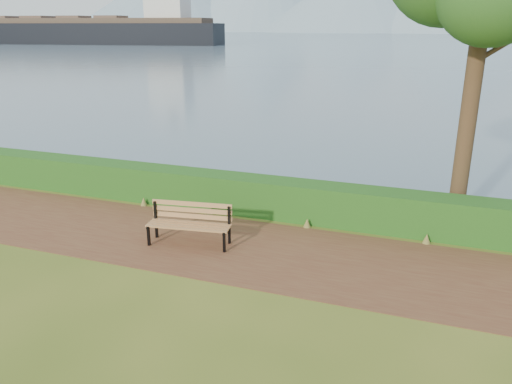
% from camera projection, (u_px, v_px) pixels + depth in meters
% --- Properties ---
extents(ground, '(140.00, 140.00, 0.00)m').
position_uv_depth(ground, '(217.00, 251.00, 11.42)').
color(ground, '#485B1A').
rests_on(ground, ground).
extents(path, '(40.00, 3.40, 0.01)m').
position_uv_depth(path, '(222.00, 245.00, 11.69)').
color(path, brown).
rests_on(path, ground).
extents(hedge, '(32.00, 0.85, 1.00)m').
position_uv_depth(hedge, '(255.00, 195.00, 13.58)').
color(hedge, '#154814').
rests_on(hedge, ground).
extents(water, '(700.00, 510.00, 0.00)m').
position_uv_depth(water, '(435.00, 36.00, 243.30)').
color(water, '#485E73').
rests_on(water, ground).
extents(bench, '(2.01, 0.85, 0.98)m').
position_uv_depth(bench, '(190.00, 221.00, 11.65)').
color(bench, black).
rests_on(bench, ground).
extents(cargo_ship, '(76.00, 23.35, 22.79)m').
position_uv_depth(cargo_ship, '(93.00, 31.00, 133.69)').
color(cargo_ship, black).
rests_on(cargo_ship, ground).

